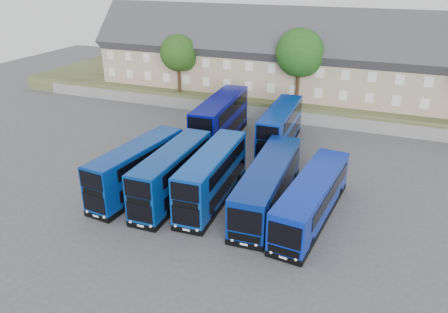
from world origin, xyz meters
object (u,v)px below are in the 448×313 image
dd_front_left (137,170)px  dd_front_mid (173,175)px  tree_west (180,54)px  coach_east_a (268,185)px  tree_mid (301,54)px

dd_front_left → dd_front_mid: size_ratio=1.01×
tree_west → coach_east_a: bearing=-48.9°
tree_mid → dd_front_mid: bearing=-101.4°
tree_west → tree_mid: bearing=1.8°
dd_front_mid → dd_front_left: bearing=-178.0°
dd_front_left → tree_mid: size_ratio=1.17×
dd_front_mid → tree_mid: tree_mid is taller
tree_west → tree_mid: size_ratio=0.83×
dd_front_mid → tree_west: (-11.20, 23.40, 4.98)m
coach_east_a → tree_west: size_ratio=1.72×
coach_east_a → dd_front_left: bearing=-172.0°
tree_mid → dd_front_left: bearing=-108.5°
dd_front_left → tree_mid: bearing=77.4°
dd_front_left → dd_front_mid: 3.27m
dd_front_left → tree_mid: 26.08m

